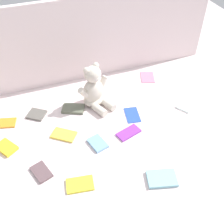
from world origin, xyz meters
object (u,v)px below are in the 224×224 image
Objects in this scene: book_case_10 at (80,184)px; book_case_0 at (6,123)px; book_case_1 at (73,109)px; book_case_12 at (6,147)px; book_case_8 at (184,107)px; book_case_3 at (41,172)px; book_case_4 at (37,114)px; book_case_9 at (147,77)px; teddy_bear at (94,90)px; book_case_6 at (64,135)px; book_case_7 at (162,178)px; book_case_11 at (129,133)px; book_case_2 at (98,143)px; book_case_5 at (132,115)px.

book_case_0 is at bearing -142.22° from book_case_10.
book_case_12 is at bearing 138.30° from book_case_1.
book_case_8 is 0.81m from book_case_10.
book_case_4 is (0.04, 0.42, 0.00)m from book_case_3.
book_case_3 is at bearing -150.01° from book_case_4.
book_case_8 is at bearing -58.78° from book_case_9.
book_case_0 is at bearing 155.85° from teddy_bear.
book_case_1 is at bearing -171.36° from book_case_6.
book_case_7 is 1.04× the size of book_case_11.
book_case_2 is (0.45, -0.33, 0.00)m from book_case_0.
book_case_0 is 0.97m from book_case_9.
book_case_4 is at bearing -158.70° from book_case_10.
book_case_10 reaches higher than book_case_8.
book_case_3 is 0.26m from book_case_12.
book_case_2 reaches higher than book_case_8.
book_case_0 is at bearing 61.19° from book_case_7.
book_case_4 reaches higher than book_case_8.
book_case_2 reaches higher than book_case_10.
book_case_0 is at bearing -153.44° from book_case_9.
book_case_9 is (0.83, 0.54, -0.00)m from book_case_3.
book_case_11 is at bearing 20.99° from book_case_7.
book_case_5 is at bearing -40.99° from book_case_8.
book_case_3 is 0.59m from book_case_7.
book_case_4 is 0.25m from book_case_6.
book_case_4 is at bearing -114.76° from book_case_6.
book_case_5 is (0.32, -0.17, -0.00)m from book_case_1.
book_case_10 is (0.12, -0.55, -0.00)m from book_case_4.
book_case_9 is at bearing -118.31° from book_case_5.
book_case_5 is (0.54, -0.19, -0.00)m from book_case_4.
book_case_7 is at bearing 77.53° from book_case_6.
teddy_bear reaches higher than book_case_12.
book_case_5 is 0.33m from book_case_8.
book_case_5 is 1.46× the size of book_case_8.
book_case_4 is 0.72× the size of book_case_7.
book_case_9 is (0.29, 0.77, -0.00)m from book_case_7.
book_case_8 is at bearing -88.18° from book_case_0.
book_case_10 is at bearing -10.37° from book_case_8.
book_case_5 is 0.42m from book_case_6.
book_case_2 is 0.84× the size of book_case_10.
book_case_6 is 0.33m from book_case_10.
book_case_7 is at bearing -119.49° from book_case_0.
teddy_bear is 0.46m from book_case_9.
book_case_11 is at bearing -44.67° from book_case_12.
book_case_1 reaches higher than book_case_11.
book_case_6 is at bearing 126.53° from book_case_2.
book_case_6 is (-0.24, -0.20, -0.10)m from teddy_bear.
book_case_2 is 0.44m from book_case_4.
book_case_12 reaches higher than book_case_8.
book_case_6 reaches higher than book_case_0.
book_case_2 is at bearing -5.02° from book_case_3.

